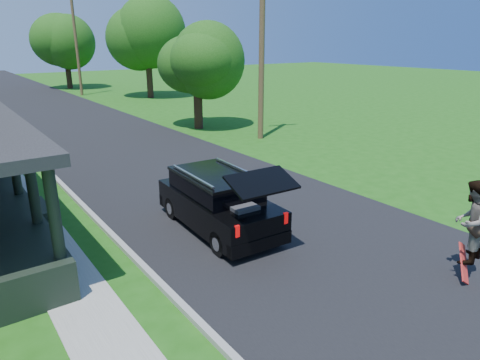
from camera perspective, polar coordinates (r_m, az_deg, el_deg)
ground at (r=11.33m, az=9.77°, el=-8.68°), size 140.00×140.00×0.00m
street at (r=28.42m, az=-20.21°, el=6.78°), size 8.00×120.00×0.02m
curb at (r=27.65m, az=-28.27°, el=5.44°), size 0.15×120.00×0.12m
black_suv at (r=11.84m, az=-2.90°, el=-2.88°), size 1.97×4.66×2.14m
skateboarder at (r=10.51m, az=28.41°, el=-4.92°), size 1.02×0.85×1.88m
skateboard at (r=10.77m, az=27.64°, el=-9.88°), size 0.69×0.50×0.76m
tree_right_near at (r=25.67m, az=-5.93°, el=16.53°), size 4.74×4.50×6.72m
tree_right_mid at (r=40.83m, az=-12.39°, el=18.43°), size 7.20×7.34×8.74m
tree_right_far at (r=51.46m, az=-22.44°, el=17.09°), size 5.69×5.52×8.27m
utility_pole_near at (r=22.75m, az=2.96°, el=19.78°), size 1.79×0.69×11.10m
utility_pole_far at (r=44.51m, az=-21.10°, el=17.56°), size 1.66×0.40×10.67m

